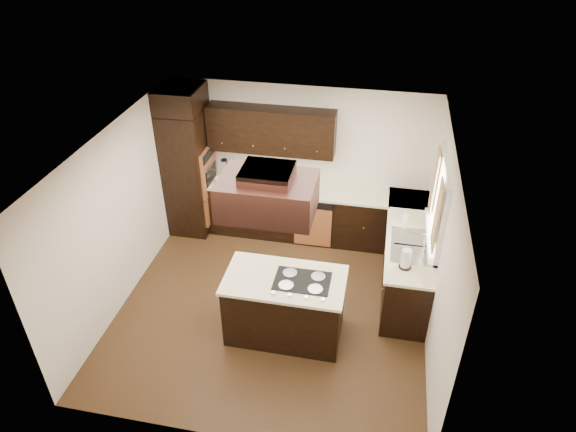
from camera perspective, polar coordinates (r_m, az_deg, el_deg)
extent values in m
cube|color=brown|center=(7.40, -1.69, -9.98)|extent=(4.20, 4.20, 0.02)
cube|color=white|center=(5.96, -2.08, 7.93)|extent=(4.20, 4.20, 0.02)
cube|color=white|center=(8.37, 1.34, 6.24)|extent=(4.20, 0.02, 2.50)
cube|color=white|center=(5.09, -7.32, -15.61)|extent=(4.20, 0.02, 2.50)
cube|color=white|center=(7.30, -18.24, -0.03)|extent=(0.02, 4.20, 2.50)
cube|color=white|center=(6.53, 16.54, -4.00)|extent=(0.02, 4.20, 2.50)
cube|color=black|center=(8.56, -10.98, 4.84)|extent=(0.65, 0.75, 2.12)
cube|color=#B56538|center=(8.42, -8.79, 5.01)|extent=(0.05, 0.62, 0.78)
cube|color=black|center=(8.51, 1.14, 0.42)|extent=(2.93, 0.60, 0.88)
cube|color=black|center=(7.70, 12.99, -4.56)|extent=(0.60, 2.40, 0.88)
cube|color=#FFF7CA|center=(8.25, 1.16, 3.04)|extent=(2.93, 0.63, 0.04)
cube|color=#FFF7CA|center=(7.43, 13.32, -1.75)|extent=(0.63, 2.40, 0.04)
cube|color=black|center=(8.05, -1.89, 9.49)|extent=(2.00, 0.34, 0.72)
cube|color=#B56538|center=(8.25, 2.78, -1.15)|extent=(0.60, 0.05, 0.72)
cube|color=white|center=(6.77, 16.52, 1.52)|extent=(0.06, 1.32, 1.12)
cube|color=white|center=(6.77, 16.75, 1.50)|extent=(0.00, 1.20, 1.00)
cube|color=beige|center=(6.38, 16.23, 0.01)|extent=(0.02, 0.34, 0.90)
cube|color=beige|center=(7.10, 15.94, 3.67)|extent=(0.02, 0.34, 0.90)
cube|color=silver|center=(7.13, 13.46, -3.19)|extent=(0.52, 0.84, 0.01)
cube|color=black|center=(6.72, -0.35, -10.12)|extent=(1.46, 0.80, 0.88)
cube|color=#FFF7CA|center=(6.41, -0.37, -7.14)|extent=(1.52, 0.85, 0.04)
cube|color=black|center=(6.37, 1.60, -7.22)|extent=(0.69, 0.46, 0.01)
cube|color=black|center=(5.63, -2.27, 2.26)|extent=(1.05, 0.72, 0.42)
cube|color=black|center=(5.49, -2.34, 4.72)|extent=(0.55, 0.50, 0.13)
cylinder|color=silver|center=(8.49, -6.98, 4.26)|extent=(0.15, 0.15, 0.10)
cone|color=silver|center=(8.40, -7.06, 5.33)|extent=(0.13, 0.13, 0.26)
cube|color=black|center=(8.25, -3.16, 4.27)|extent=(0.33, 0.09, 0.28)
imported|color=white|center=(8.44, -7.16, 3.94)|extent=(0.37, 0.37, 0.07)
imported|color=white|center=(7.58, 12.91, 0.12)|extent=(0.09, 0.09, 0.19)
cylinder|color=white|center=(6.66, 12.98, -4.67)|extent=(0.15, 0.15, 0.27)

